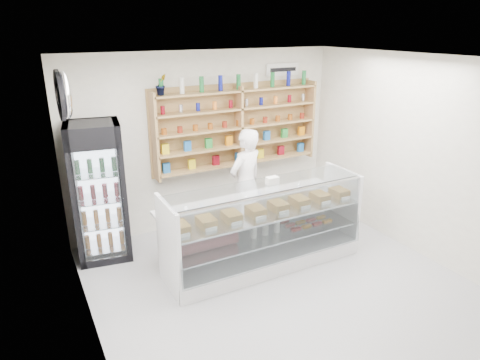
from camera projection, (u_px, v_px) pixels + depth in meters
room at (296, 190)px, 4.81m from camera, size 5.00×5.00×5.00m
display_counter at (263, 242)px, 5.88m from camera, size 2.74×0.82×1.19m
shop_worker at (246, 184)px, 6.54m from camera, size 0.72×0.58×1.72m
drinks_cooler at (99, 192)px, 5.89m from camera, size 0.80×0.78×1.95m
wall_shelving at (239, 127)px, 6.90m from camera, size 2.84×0.28×1.33m
potted_plant at (161, 85)px, 6.10m from camera, size 0.20×0.17×0.30m
security_mirror at (65, 95)px, 4.49m from camera, size 0.15×0.50×0.50m
wall_sign at (283, 69)px, 7.12m from camera, size 0.62×0.03×0.20m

